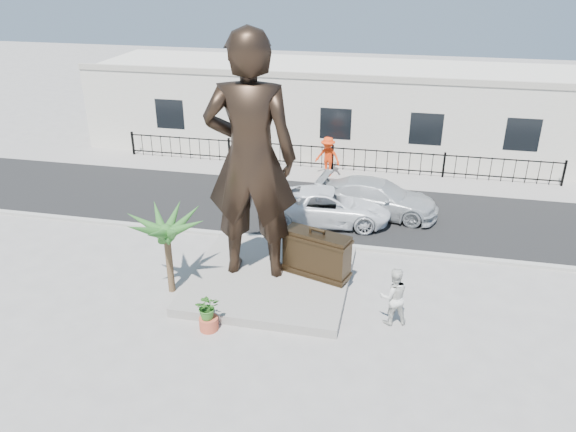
% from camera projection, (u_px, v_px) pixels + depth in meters
% --- Properties ---
extents(ground, '(100.00, 100.00, 0.00)m').
position_uv_depth(ground, '(275.00, 309.00, 17.49)').
color(ground, '#9E9991').
rests_on(ground, ground).
extents(street, '(40.00, 7.00, 0.01)m').
position_uv_depth(street, '(317.00, 207.00, 24.57)').
color(street, black).
rests_on(street, ground).
extents(curb, '(40.00, 0.25, 0.12)m').
position_uv_depth(curb, '(302.00, 242.00, 21.45)').
color(curb, '#A5A399').
rests_on(curb, ground).
extents(far_sidewalk, '(40.00, 2.50, 0.02)m').
position_uv_depth(far_sidewalk, '(330.00, 174.00, 28.10)').
color(far_sidewalk, '#9E9991').
rests_on(far_sidewalk, ground).
extents(plinth, '(5.20, 5.20, 0.30)m').
position_uv_depth(plinth, '(270.00, 279.00, 18.85)').
color(plinth, gray).
rests_on(plinth, ground).
extents(fence, '(22.00, 0.10, 1.20)m').
position_uv_depth(fence, '(333.00, 158.00, 28.56)').
color(fence, black).
rests_on(fence, ground).
extents(building, '(28.00, 7.00, 4.40)m').
position_uv_depth(building, '(344.00, 107.00, 31.60)').
color(building, silver).
rests_on(building, ground).
extents(statue, '(3.08, 2.18, 7.97)m').
position_uv_depth(statue, '(251.00, 159.00, 17.41)').
color(statue, black).
rests_on(statue, plinth).
extents(suitcase, '(2.32, 1.35, 1.56)m').
position_uv_depth(suitcase, '(317.00, 254.00, 18.47)').
color(suitcase, '#302314').
rests_on(suitcase, plinth).
extents(tourist, '(1.06, 0.93, 1.83)m').
position_uv_depth(tourist, '(393.00, 296.00, 16.50)').
color(tourist, silver).
rests_on(tourist, ground).
extents(car_white, '(5.33, 2.89, 1.42)m').
position_uv_depth(car_white, '(328.00, 206.00, 22.90)').
color(car_white, white).
rests_on(car_white, street).
extents(car_silver, '(5.28, 2.67, 1.47)m').
position_uv_depth(car_silver, '(377.00, 198.00, 23.60)').
color(car_silver, '#B5B8BA').
rests_on(car_silver, street).
extents(worker, '(1.42, 1.03, 1.98)m').
position_uv_depth(worker, '(328.00, 157.00, 27.55)').
color(worker, '#F4380C').
rests_on(worker, far_sidewalk).
extents(palm_tree, '(1.80, 1.80, 3.20)m').
position_uv_depth(palm_tree, '(172.00, 291.00, 18.46)').
color(palm_tree, '#285D21').
rests_on(palm_tree, ground).
extents(planter, '(0.56, 0.56, 0.40)m').
position_uv_depth(planter, '(209.00, 323.00, 16.48)').
color(planter, '#BF4C32').
rests_on(planter, ground).
extents(shrub, '(0.87, 0.81, 0.78)m').
position_uv_depth(shrub, '(208.00, 307.00, 16.23)').
color(shrub, '#336F24').
rests_on(shrub, planter).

